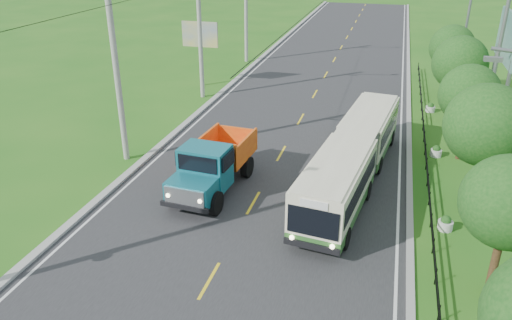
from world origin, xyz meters
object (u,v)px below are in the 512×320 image
at_px(tree_back, 452,49).
at_px(planter_near, 445,224).
at_px(dump_truck, 213,162).
at_px(planter_mid, 436,152).
at_px(pole_mid, 200,30).
at_px(streetlight_mid, 490,75).
at_px(pole_far, 246,8).
at_px(billboard_right, 507,45).
at_px(streetlight_far, 464,29).
at_px(billboard_left, 200,38).
at_px(tree_second, 509,205).
at_px(tree_fourth, 470,97).
at_px(tree_fifth, 460,66).
at_px(tree_third, 487,129).
at_px(bus, 354,155).
at_px(planter_far, 430,108).
at_px(pole_near, 117,70).

height_order(tree_back, planter_near, tree_back).
bearing_deg(dump_truck, planter_mid, 37.70).
distance_m(pole_mid, streetlight_mid, 20.16).
xyz_separation_m(pole_far, billboard_right, (20.56, -13.00, 0.25)).
xyz_separation_m(streetlight_far, billboard_left, (-20.14, -4.00, -1.04)).
xyz_separation_m(tree_second, planter_near, (-1.26, 3.86, -3.23)).
relative_size(tree_fourth, tree_fifth, 0.93).
bearing_deg(streetlight_mid, tree_third, -97.64).
xyz_separation_m(tree_fifth, streetlight_mid, (0.79, -6.14, 1.05)).
bearing_deg(tree_second, billboard_right, 82.21).
bearing_deg(tree_second, bus, 128.13).
xyz_separation_m(tree_third, dump_truck, (-12.13, -1.30, -2.50)).
distance_m(pole_mid, billboard_right, 20.59).
relative_size(planter_near, planter_far, 1.00).
bearing_deg(planter_near, tree_back, 86.43).
relative_size(streetlight_far, dump_truck, 1.41).
bearing_deg(dump_truck, tree_second, -16.83).
relative_size(bus, dump_truck, 2.21).
distance_m(pole_mid, pole_far, 12.00).
bearing_deg(streetlight_far, planter_far, -108.80).
relative_size(tree_third, billboard_right, 0.82).
xyz_separation_m(pole_far, tree_second, (18.12, -30.86, -1.57)).
distance_m(streetlight_mid, planter_near, 9.46).
height_order(tree_fourth, tree_back, tree_back).
xyz_separation_m(tree_back, planter_near, (-1.26, -20.14, -3.37)).
height_order(tree_third, planter_far, tree_third).
bearing_deg(dump_truck, streetlight_mid, 33.34).
height_order(streetlight_far, dump_truck, streetlight_far).
height_order(pole_mid, streetlight_mid, pole_mid).
height_order(planter_near, billboard_left, billboard_left).
xyz_separation_m(tree_fifth, planter_mid, (-1.26, -6.14, -3.57)).
xyz_separation_m(billboard_left, bus, (13.78, -14.75, -2.24)).
bearing_deg(streetlight_mid, billboard_right, 74.56).
distance_m(streetlight_mid, billboard_left, 22.51).
distance_m(streetlight_mid, bus, 8.59).
bearing_deg(pole_far, streetlight_far, -14.81).
height_order(tree_fourth, streetlight_far, streetlight_far).
bearing_deg(planter_mid, billboard_right, 58.34).
bearing_deg(pole_mid, tree_second, -46.15).
distance_m(pole_mid, planter_far, 17.56).
bearing_deg(planter_mid, tree_third, -77.90).
bearing_deg(planter_far, pole_near, -142.37).
xyz_separation_m(tree_fifth, planter_near, (-1.26, -14.14, -3.57)).
relative_size(tree_second, streetlight_far, 0.58).
height_order(tree_back, dump_truck, tree_back).
bearing_deg(planter_far, tree_second, -86.38).
xyz_separation_m(pole_mid, bus, (12.54, -11.75, -3.47)).
xyz_separation_m(pole_far, planter_far, (16.86, -11.00, -4.81)).
height_order(tree_second, planter_near, tree_second).
height_order(pole_near, tree_third, pole_near).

